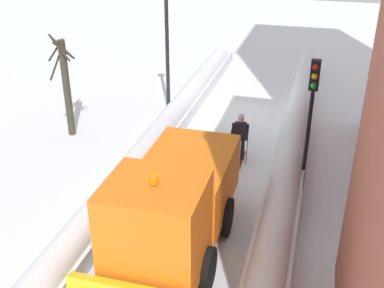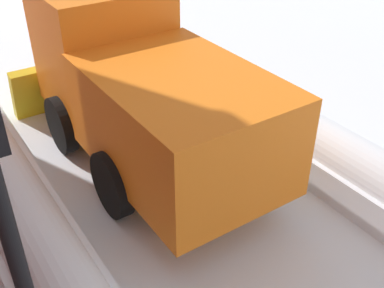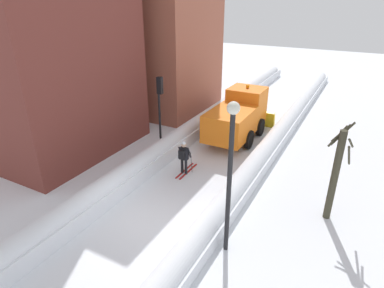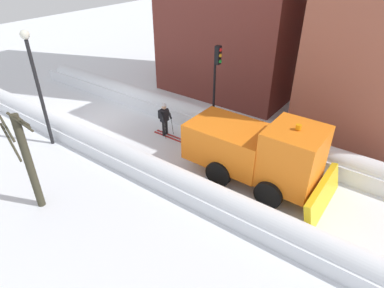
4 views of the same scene
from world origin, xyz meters
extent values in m
plane|color=white|center=(0.00, 10.00, 0.00)|extent=(80.00, 80.00, 0.00)
cube|color=white|center=(2.47, 10.00, 0.29)|extent=(1.10, 36.00, 0.57)
cylinder|color=white|center=(2.47, 10.00, 0.57)|extent=(0.90, 34.20, 0.90)
cube|color=orange|center=(0.07, 8.29, 1.40)|extent=(2.30, 3.40, 1.60)
cube|color=orange|center=(0.07, 10.99, 1.75)|extent=(2.20, 2.00, 2.30)
cube|color=black|center=(0.07, 11.95, 2.26)|extent=(1.85, 0.06, 1.01)
cube|color=yellow|center=(0.07, 12.34, 0.55)|extent=(3.20, 0.46, 1.13)
cylinder|color=black|center=(-1.08, 10.69, 0.55)|extent=(0.25, 1.10, 1.10)
cylinder|color=black|center=(1.22, 10.69, 0.55)|extent=(0.25, 1.10, 1.10)
cylinder|color=black|center=(-1.08, 8.49, 0.55)|extent=(0.25, 1.10, 1.10)
cylinder|color=black|center=(1.22, 8.49, 0.55)|extent=(0.25, 1.10, 1.10)
camera|label=1|loc=(-3.06, 19.31, 8.30)|focal=44.78mm
camera|label=2|loc=(-3.22, 3.03, 5.01)|focal=43.40mm
camera|label=3|loc=(6.56, -8.50, 8.34)|focal=30.54mm
camera|label=4|loc=(10.52, 13.99, 8.58)|focal=30.76mm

